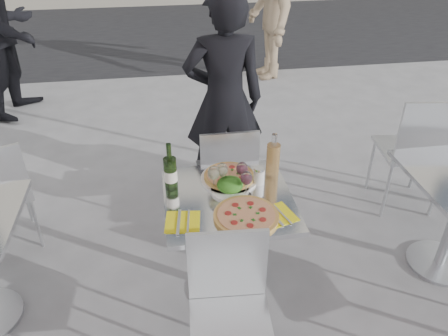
{
  "coord_description": "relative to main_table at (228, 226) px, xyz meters",
  "views": [
    {
      "loc": [
        -0.33,
        -1.96,
        2.21
      ],
      "look_at": [
        0.0,
        0.15,
        0.85
      ],
      "focal_mm": 35.0,
      "sensor_mm": 36.0,
      "label": 1
    }
  ],
  "objects": [
    {
      "name": "ground",
      "position": [
        0.0,
        0.0,
        -0.54
      ],
      "size": [
        80.0,
        80.0,
        0.0
      ],
      "primitive_type": "plane",
      "color": "slate"
    },
    {
      "name": "street_asphalt",
      "position": [
        0.0,
        6.5,
        -0.54
      ],
      "size": [
        24.0,
        5.0,
        0.0
      ],
      "primitive_type": "cube",
      "color": "black",
      "rests_on": "ground"
    },
    {
      "name": "main_table",
      "position": [
        0.0,
        0.0,
        0.0
      ],
      "size": [
        0.72,
        0.72,
        0.75
      ],
      "color": "#B7BABF",
      "rests_on": "ground"
    },
    {
      "name": "chair_far",
      "position": [
        0.1,
        0.63,
        -0.02
      ],
      "size": [
        0.4,
        0.41,
        0.88
      ],
      "rotation": [
        0.0,
        0.0,
        3.14
      ],
      "color": "silver",
      "rests_on": "ground"
    },
    {
      "name": "chair_near",
      "position": [
        -0.08,
        -0.54,
        -0.03
      ],
      "size": [
        0.42,
        0.43,
        0.87
      ],
      "rotation": [
        0.0,
        0.0,
        -0.06
      ],
      "color": "silver",
      "rests_on": "ground"
    },
    {
      "name": "side_chair_rfar",
      "position": [
        1.54,
        0.63,
        0.05
      ],
      "size": [
        0.51,
        0.52,
        1.0
      ],
      "rotation": [
        0.0,
        0.0,
        3.02
      ],
      "color": "silver",
      "rests_on": "ground"
    },
    {
      "name": "woman_diner",
      "position": [
        0.15,
        1.1,
        0.31
      ],
      "size": [
        0.63,
        0.42,
        1.7
      ],
      "primitive_type": "imported",
      "rotation": [
        0.0,
        0.0,
        3.12
      ],
      "color": "black",
      "rests_on": "ground"
    },
    {
      "name": "pedestrian_a",
      "position": [
        -1.91,
        3.14,
        0.4
      ],
      "size": [
        0.92,
        1.06,
        1.87
      ],
      "primitive_type": "imported",
      "rotation": [
        0.0,
        0.0,
        1.31
      ],
      "color": "black",
      "rests_on": "ground"
    },
    {
      "name": "pedestrian_b",
      "position": [
        1.14,
        3.79,
        0.4
      ],
      "size": [
        0.79,
        1.26,
        1.88
      ],
      "primitive_type": "imported",
      "rotation": [
        0.0,
        0.0,
        4.79
      ],
      "color": "#947D5F",
      "rests_on": "ground"
    },
    {
      "name": "pizza_near",
      "position": [
        0.07,
        -0.19,
        0.22
      ],
      "size": [
        0.35,
        0.35,
        0.02
      ],
      "color": "tan",
      "rests_on": "main_table"
    },
    {
      "name": "pizza_far",
      "position": [
        0.04,
        0.18,
        0.23
      ],
      "size": [
        0.34,
        0.34,
        0.03
      ],
      "color": "white",
      "rests_on": "main_table"
    },
    {
      "name": "salad_plate",
      "position": [
        0.02,
        0.06,
        0.25
      ],
      "size": [
        0.22,
        0.22,
        0.09
      ],
      "color": "white",
      "rests_on": "main_table"
    },
    {
      "name": "wine_bottle",
      "position": [
        -0.31,
        0.14,
        0.32
      ],
      "size": [
        0.07,
        0.08,
        0.29
      ],
      "color": "#2C4D1D",
      "rests_on": "main_table"
    },
    {
      "name": "carafe",
      "position": [
        0.29,
        0.16,
        0.33
      ],
      "size": [
        0.08,
        0.08,
        0.29
      ],
      "color": "tan",
      "rests_on": "main_table"
    },
    {
      "name": "sugar_shaker",
      "position": [
        0.2,
        0.11,
        0.26
      ],
      "size": [
        0.06,
        0.06,
        0.11
      ],
      "color": "white",
      "rests_on": "main_table"
    },
    {
      "name": "wineglass_white_a",
      "position": [
        -0.07,
        0.09,
        0.32
      ],
      "size": [
        0.07,
        0.07,
        0.16
      ],
      "color": "white",
      "rests_on": "main_table"
    },
    {
      "name": "wineglass_white_b",
      "position": [
        -0.02,
        0.11,
        0.32
      ],
      "size": [
        0.07,
        0.07,
        0.16
      ],
      "color": "white",
      "rests_on": "main_table"
    },
    {
      "name": "wineglass_red_a",
      "position": [
        0.1,
        0.01,
        0.32
      ],
      "size": [
        0.07,
        0.07,
        0.16
      ],
      "color": "white",
      "rests_on": "main_table"
    },
    {
      "name": "wineglass_red_b",
      "position": [
        0.1,
        0.1,
        0.32
      ],
      "size": [
        0.07,
        0.07,
        0.16
      ],
      "color": "white",
      "rests_on": "main_table"
    },
    {
      "name": "napkin_left",
      "position": [
        -0.27,
        -0.18,
        0.21
      ],
      "size": [
        0.2,
        0.2,
        0.01
      ],
      "rotation": [
        0.0,
        0.0,
        -0.13
      ],
      "color": "#F6F015",
      "rests_on": "main_table"
    },
    {
      "name": "napkin_right",
      "position": [
        0.23,
        -0.2,
        0.21
      ],
      "size": [
        0.23,
        0.23,
        0.01
      ],
      "rotation": [
        0.0,
        0.0,
        0.3
      ],
      "color": "#F6F015",
      "rests_on": "main_table"
    }
  ]
}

